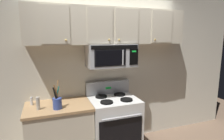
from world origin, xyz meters
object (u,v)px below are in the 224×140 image
object	(u,v)px
utensil_crock_blue	(57,102)
salt_shaker	(32,101)
over_range_microwave	(111,55)
pepper_mill	(38,103)
stove_range	(113,124)

from	to	relation	value
utensil_crock_blue	salt_shaker	distance (m)	0.44
over_range_microwave	utensil_crock_blue	bearing A→B (deg)	-163.69
utensil_crock_blue	pepper_mill	bearing A→B (deg)	168.24
stove_range	over_range_microwave	distance (m)	1.11
salt_shaker	over_range_microwave	bearing A→B (deg)	-1.20
stove_range	pepper_mill	xyz separation A→B (m)	(-1.10, -0.09, 0.52)
stove_range	utensil_crock_blue	world-z (taller)	utensil_crock_blue
over_range_microwave	utensil_crock_blue	size ratio (longest dim) A/B	1.92
utensil_crock_blue	stove_range	bearing A→B (deg)	8.95
over_range_microwave	pepper_mill	world-z (taller)	over_range_microwave
utensil_crock_blue	pepper_mill	xyz separation A→B (m)	(-0.24, 0.05, -0.01)
utensil_crock_blue	salt_shaker	xyz separation A→B (m)	(-0.34, 0.28, -0.04)
stove_range	over_range_microwave	size ratio (longest dim) A/B	1.47
stove_range	pepper_mill	distance (m)	1.22
stove_range	utensil_crock_blue	size ratio (longest dim) A/B	2.83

